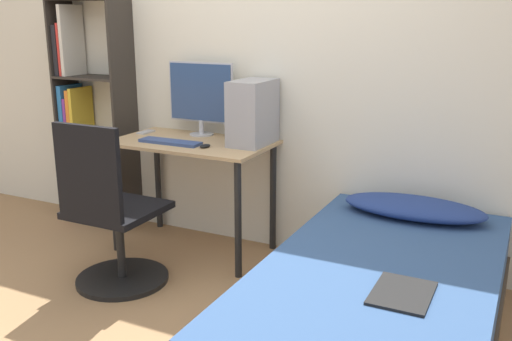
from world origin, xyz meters
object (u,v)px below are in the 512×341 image
Objects in this scene: bed at (378,309)px; office_chair at (112,225)px; keyboard at (170,142)px; monitor at (201,95)px; bookshelf at (85,125)px; pc_tower at (253,113)px.

office_chair is at bearing -179.94° from bed.
bed is at bearing -19.99° from keyboard.
office_chair is 2.01× the size of monitor.
office_chair is (0.96, -0.86, -0.38)m from bookshelf.
bookshelf is 2.76m from bed.
keyboard is at bearing -96.76° from monitor.
bookshelf is 1.68× the size of office_chair.
office_chair is 1.62m from bed.
monitor reaches higher than keyboard.
keyboard is 1.04× the size of pc_tower.
office_chair is 1.13m from monitor.
bookshelf is 1.08m from monitor.
monitor reaches higher than pc_tower.
bookshelf reaches higher than bed.
pc_tower is at bearing -2.44° from bookshelf.
bookshelf is at bearing 137.96° from office_chair.
bookshelf is 1.34m from office_chair.
monitor is at bearing 167.12° from pc_tower.
bookshelf is 1.04m from keyboard.
bed is (1.61, 0.00, -0.16)m from office_chair.
bed is 1.96m from monitor.
monitor is at bearing 149.48° from bed.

